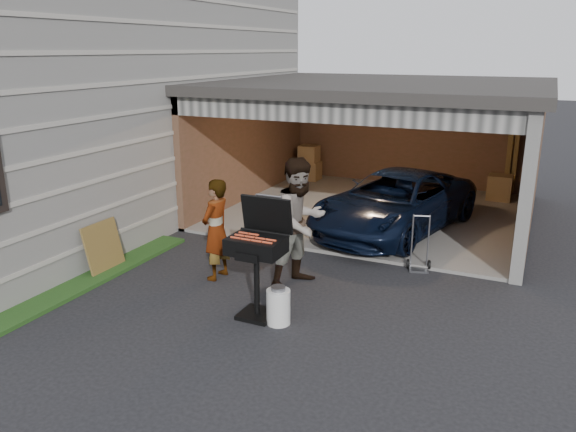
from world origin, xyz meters
name	(u,v)px	position (x,y,z in m)	size (l,w,h in m)	color
ground	(180,331)	(0.00, 0.00, 0.00)	(80.00, 80.00, 0.00)	black
house	(54,86)	(-6.00, 4.00, 2.75)	(7.00, 11.00, 5.50)	#474744
garage	(383,128)	(0.76, 6.79, 1.87)	(6.80, 6.30, 2.90)	#605E59
minivan	(395,205)	(1.50, 5.20, 0.58)	(1.93, 4.19, 1.17)	black
woman	(216,230)	(-0.50, 1.77, 0.82)	(0.59, 0.39, 1.63)	#A2B8CC
man	(300,222)	(0.80, 2.11, 1.01)	(0.98, 0.76, 2.01)	#402B19
bbq_grill	(258,249)	(0.72, 0.86, 0.98)	(0.74, 0.65, 1.64)	black
propane_tank	(278,307)	(1.08, 0.75, 0.24)	(0.32, 0.32, 0.48)	white
plywood_panel	(104,247)	(-2.34, 1.22, 0.42)	(0.04, 0.76, 0.85)	brown
hand_truck	(419,259)	(2.38, 3.46, 0.18)	(0.42, 0.37, 0.95)	slate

